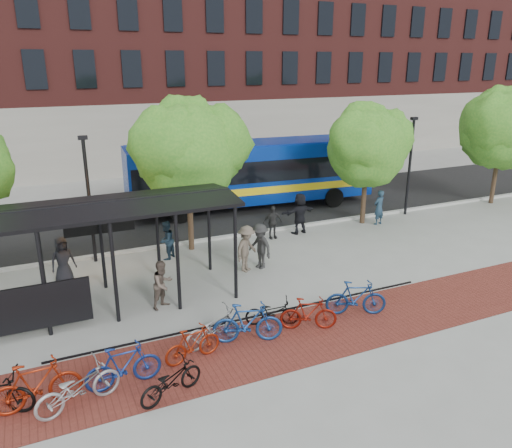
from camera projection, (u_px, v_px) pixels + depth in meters
name	position (u px, v px, depth m)	size (l,w,h in m)	color
ground	(288.00, 265.00, 20.09)	(160.00, 160.00, 0.00)	#9E9E99
asphalt_street	(219.00, 212.00, 27.02)	(160.00, 8.00, 0.01)	black
curb	(248.00, 234.00, 23.54)	(160.00, 0.25, 0.12)	#B7B7B2
brick_strip	(306.00, 334.00, 14.98)	(24.00, 3.00, 0.01)	maroon
bike_rack_rail	(255.00, 330.00, 15.25)	(12.00, 0.05, 0.95)	black
building_brick	(252.00, 34.00, 43.40)	(55.00, 14.00, 20.00)	maroon
bus_shelter	(66.00, 223.00, 15.56)	(10.60, 3.07, 3.60)	black
tree_b	(189.00, 147.00, 20.46)	(5.15, 4.20, 6.47)	#382619
tree_c	(368.00, 143.00, 24.11)	(4.66, 3.80, 5.92)	#382619
tree_d	(503.00, 125.00, 27.51)	(5.39, 4.40, 6.55)	#382619
lamp_post_left	(89.00, 196.00, 19.61)	(0.35, 0.20, 5.12)	black
lamp_post_right	(410.00, 164.00, 25.87)	(0.35, 0.20, 5.12)	black
bus	(252.00, 170.00, 27.34)	(13.73, 4.06, 3.65)	#082A93
bike_1	(36.00, 385.00, 11.63)	(0.58, 2.06, 1.24)	maroon
bike_2	(78.00, 387.00, 11.68)	(0.72, 2.07, 1.09)	#99989B
bike_3	(123.00, 366.00, 12.43)	(0.54, 1.92, 1.15)	navy
bike_4	(171.00, 381.00, 12.06)	(0.61, 1.76, 0.92)	black
bike_5	(193.00, 344.00, 13.54)	(0.47, 1.67, 1.00)	maroon
bike_6	(215.00, 327.00, 14.35)	(0.70, 2.00, 1.05)	#939496
bike_7	(248.00, 323.00, 14.40)	(0.58, 2.05, 1.23)	navy
bike_8	(272.00, 312.00, 15.41)	(0.58, 1.67, 0.88)	black
bike_9	(308.00, 314.00, 15.13)	(0.49, 1.74, 1.05)	maroon
bike_11	(356.00, 298.00, 15.98)	(0.55, 1.95, 1.17)	navy
pedestrian_0	(63.00, 261.00, 18.13)	(0.88, 0.57, 1.81)	black
pedestrian_2	(166.00, 240.00, 20.46)	(0.79, 0.61, 1.62)	#1D3144
pedestrian_3	(246.00, 249.00, 19.23)	(1.19, 0.68, 1.84)	brown
pedestrian_4	(272.00, 222.00, 22.87)	(0.91, 0.38, 1.55)	#2A2A2A
pedestrian_5	(300.00, 213.00, 23.49)	(1.81, 0.58, 1.95)	black
pedestrian_7	(379.00, 207.00, 24.82)	(0.64, 0.42, 1.76)	#21394E
pedestrian_8	(163.00, 284.00, 16.40)	(0.80, 0.62, 1.65)	brown
pedestrian_9	(260.00, 246.00, 19.52)	(1.18, 0.68, 1.82)	#2B2B2B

